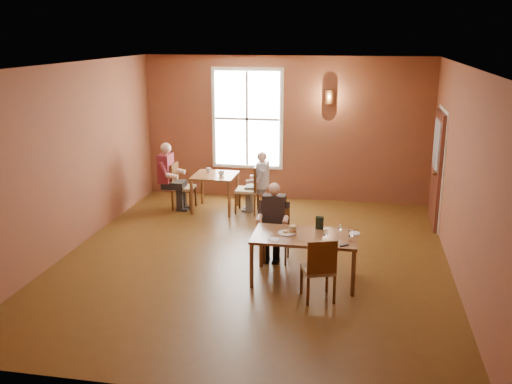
% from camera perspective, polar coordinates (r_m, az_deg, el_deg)
% --- Properties ---
extents(ground, '(6.00, 7.00, 0.01)m').
position_cam_1_polar(ground, '(9.05, -0.24, -6.75)').
color(ground, brown).
rests_on(ground, ground).
extents(wall_back, '(6.00, 0.04, 3.00)m').
position_cam_1_polar(wall_back, '(11.98, 2.93, 6.30)').
color(wall_back, brown).
rests_on(wall_back, ground).
extents(wall_front, '(6.00, 0.04, 3.00)m').
position_cam_1_polar(wall_front, '(5.34, -7.39, -5.95)').
color(wall_front, brown).
rests_on(wall_front, ground).
extents(wall_left, '(0.04, 7.00, 3.00)m').
position_cam_1_polar(wall_left, '(9.60, -18.14, 3.17)').
color(wall_left, brown).
rests_on(wall_left, ground).
extents(wall_right, '(0.04, 7.00, 3.00)m').
position_cam_1_polar(wall_right, '(8.56, 19.90, 1.54)').
color(wall_right, brown).
rests_on(wall_right, ground).
extents(ceiling, '(6.00, 7.00, 0.04)m').
position_cam_1_polar(ceiling, '(8.37, -0.26, 12.58)').
color(ceiling, white).
rests_on(ceiling, wall_back).
extents(window, '(1.36, 0.10, 1.96)m').
position_cam_1_polar(window, '(12.03, -0.89, 7.32)').
color(window, white).
rests_on(window, wall_back).
extents(door, '(0.12, 1.04, 2.10)m').
position_cam_1_polar(door, '(10.87, 17.57, 2.18)').
color(door, maroon).
rests_on(door, ground).
extents(wall_sconce, '(0.16, 0.16, 0.28)m').
position_cam_1_polar(wall_sconce, '(11.70, 7.35, 9.43)').
color(wall_sconce, brown).
rests_on(wall_sconce, wall_back).
extents(main_table, '(1.48, 0.83, 0.69)m').
position_cam_1_polar(main_table, '(8.22, 4.87, -6.60)').
color(main_table, brown).
rests_on(main_table, ground).
extents(chair_diner_main, '(0.36, 0.36, 0.81)m').
position_cam_1_polar(chair_diner_main, '(8.85, 2.09, -4.46)').
color(chair_diner_main, '#482910').
rests_on(chair_diner_main, ground).
extents(diner_main, '(0.47, 0.47, 1.16)m').
position_cam_1_polar(diner_main, '(8.77, 2.07, -3.45)').
color(diner_main, black).
rests_on(diner_main, ground).
extents(chair_empty, '(0.50, 0.50, 0.89)m').
position_cam_1_polar(chair_empty, '(7.66, 6.23, -7.57)').
color(chair_empty, '#4E321B').
rests_on(chair_empty, ground).
extents(plate_food, '(0.31, 0.31, 0.03)m').
position_cam_1_polar(plate_food, '(8.13, 3.10, -4.07)').
color(plate_food, white).
rests_on(plate_food, main_table).
extents(sandwich, '(0.11, 0.11, 0.10)m').
position_cam_1_polar(sandwich, '(8.13, 3.69, -3.82)').
color(sandwich, tan).
rests_on(sandwich, main_table).
extents(goblet_a, '(0.08, 0.08, 0.16)m').
position_cam_1_polar(goblet_a, '(8.16, 8.34, -3.68)').
color(goblet_a, white).
rests_on(goblet_a, main_table).
extents(goblet_b, '(0.08, 0.08, 0.17)m').
position_cam_1_polar(goblet_b, '(7.92, 9.44, -4.29)').
color(goblet_b, white).
rests_on(goblet_b, main_table).
extents(goblet_c, '(0.08, 0.08, 0.17)m').
position_cam_1_polar(goblet_c, '(7.88, 6.95, -4.30)').
color(goblet_c, white).
rests_on(goblet_c, main_table).
extents(menu_stand, '(0.12, 0.07, 0.19)m').
position_cam_1_polar(menu_stand, '(8.33, 6.37, -3.10)').
color(menu_stand, black).
rests_on(menu_stand, main_table).
extents(knife, '(0.18, 0.03, 0.00)m').
position_cam_1_polar(knife, '(7.86, 4.35, -4.93)').
color(knife, white).
rests_on(knife, main_table).
extents(napkin, '(0.17, 0.17, 0.01)m').
position_cam_1_polar(napkin, '(7.92, 1.76, -4.72)').
color(napkin, white).
rests_on(napkin, main_table).
extents(side_plate, '(0.18, 0.18, 0.01)m').
position_cam_1_polar(side_plate, '(8.24, 9.78, -4.10)').
color(side_plate, white).
rests_on(side_plate, main_table).
extents(sunglasses, '(0.11, 0.11, 0.01)m').
position_cam_1_polar(sunglasses, '(7.77, 8.82, -5.28)').
color(sunglasses, black).
rests_on(sunglasses, main_table).
extents(second_table, '(0.83, 0.83, 0.73)m').
position_cam_1_polar(second_table, '(11.40, -4.11, -0.04)').
color(second_table, brown).
rests_on(second_table, ground).
extents(chair_diner_white, '(0.42, 0.42, 0.95)m').
position_cam_1_polar(chair_diner_white, '(11.23, -0.91, 0.33)').
color(chair_diner_white, '#522613').
rests_on(chair_diner_white, ground).
extents(diner_white, '(0.47, 0.47, 1.17)m').
position_cam_1_polar(diner_white, '(11.20, -0.76, 0.86)').
color(diner_white, white).
rests_on(diner_white, ground).
extents(chair_diner_maroon, '(0.41, 0.41, 0.93)m').
position_cam_1_polar(chair_diner_maroon, '(11.56, -7.24, 0.58)').
color(chair_diner_maroon, '#43240D').
rests_on(chair_diner_maroon, ground).
extents(diner_maroon, '(0.52, 0.52, 1.31)m').
position_cam_1_polar(diner_maroon, '(11.52, -7.41, 1.51)').
color(diner_maroon, '#5B1616').
rests_on(diner_maroon, ground).
extents(cup_a, '(0.15, 0.15, 0.09)m').
position_cam_1_polar(cup_a, '(11.20, -3.49, 1.86)').
color(cup_a, silver).
rests_on(cup_a, second_table).
extents(cup_b, '(0.12, 0.12, 0.09)m').
position_cam_1_polar(cup_b, '(11.49, -4.80, 2.19)').
color(cup_b, white).
rests_on(cup_b, second_table).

